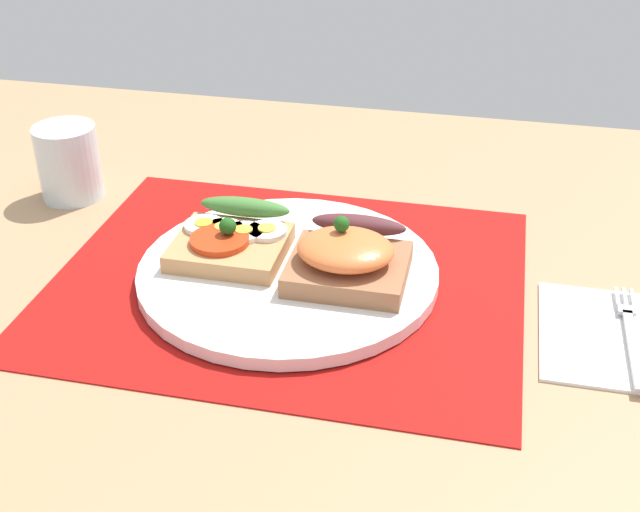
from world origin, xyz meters
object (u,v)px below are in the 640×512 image
at_px(sandwich_salmon, 348,256).
at_px(napkin, 624,337).
at_px(plate, 288,272).
at_px(sandwich_egg_tomato, 232,238).
at_px(drinking_glass, 69,162).
at_px(fork, 631,332).

xyz_separation_m(sandwich_salmon, napkin, (0.24, -0.02, -0.03)).
relative_size(plate, sandwich_salmon, 2.58).
relative_size(sandwich_egg_tomato, sandwich_salmon, 0.99).
distance_m(sandwich_salmon, napkin, 0.24).
xyz_separation_m(sandwich_egg_tomato, drinking_glass, (-0.22, 0.10, 0.01)).
height_order(sandwich_egg_tomato, fork, sandwich_egg_tomato).
relative_size(sandwich_egg_tomato, napkin, 0.75).
xyz_separation_m(sandwich_egg_tomato, fork, (0.36, -0.04, -0.02)).
distance_m(napkin, fork, 0.01).
bearing_deg(napkin, drinking_glass, 165.69).
height_order(plate, fork, plate).
distance_m(plate, napkin, 0.29).
bearing_deg(sandwich_egg_tomato, napkin, -7.20).
relative_size(plate, napkin, 1.95).
xyz_separation_m(plate, drinking_glass, (-0.27, 0.12, 0.03)).
distance_m(plate, fork, 0.30).
height_order(fork, drinking_glass, drinking_glass).
distance_m(sandwich_egg_tomato, fork, 0.36).
relative_size(sandwich_egg_tomato, drinking_glass, 1.30).
height_order(napkin, fork, fork).
xyz_separation_m(plate, sandwich_salmon, (0.06, -0.00, 0.03)).
bearing_deg(napkin, sandwich_egg_tomato, 172.80).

